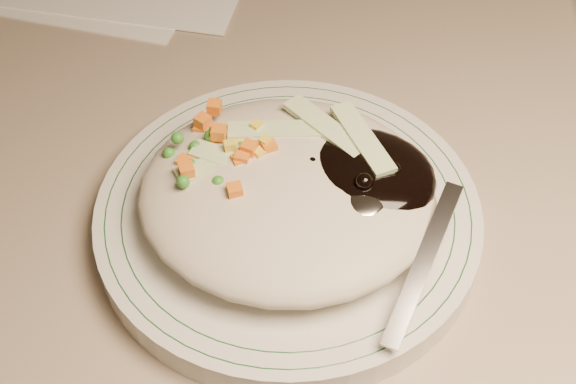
# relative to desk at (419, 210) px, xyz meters

# --- Properties ---
(desk) EXTENTS (1.40, 0.70, 0.74)m
(desk) POSITION_rel_desk_xyz_m (0.00, 0.00, 0.00)
(desk) COLOR gray
(desk) RESTS_ON ground
(plate) EXTENTS (0.26, 0.26, 0.02)m
(plate) POSITION_rel_desk_xyz_m (-0.11, -0.20, 0.21)
(plate) COLOR silver
(plate) RESTS_ON desk
(plate_rim) EXTENTS (0.24, 0.24, 0.00)m
(plate_rim) POSITION_rel_desk_xyz_m (-0.11, -0.20, 0.22)
(plate_rim) COLOR #144723
(plate_rim) RESTS_ON plate
(meal) EXTENTS (0.21, 0.19, 0.05)m
(meal) POSITION_rel_desk_xyz_m (-0.11, -0.20, 0.24)
(meal) COLOR beige
(meal) RESTS_ON plate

